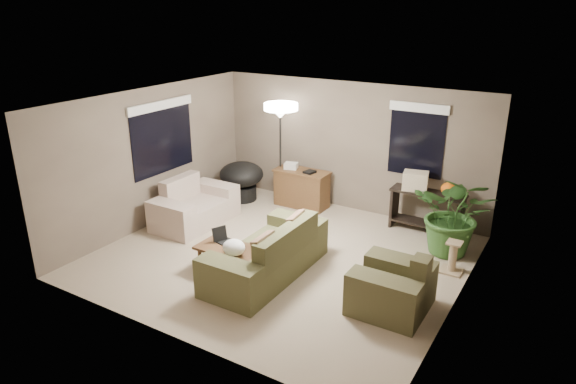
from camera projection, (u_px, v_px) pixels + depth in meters
The scene contains 20 objects.
room_shell at pixel (281, 184), 7.88m from camera, with size 5.50×5.50×5.50m.
main_sofa at pixel (269, 257), 7.67m from camera, with size 0.95×2.20×0.85m.
throw_pillows at pixel (283, 239), 7.42m from camera, with size 0.27×1.36×0.47m.
loveseat at pixel (194, 208), 9.49m from camera, with size 0.90×1.60×0.85m.
armchair at pixel (393, 289), 6.81m from camera, with size 0.95×1.00×0.85m.
coffee_table at pixel (230, 251), 7.70m from camera, with size 1.00×0.55×0.42m.
laptop at pixel (225, 239), 7.81m from camera, with size 0.43×0.31×0.24m.
plastic_bag at pixel (234, 247), 7.42m from camera, with size 0.34×0.30×0.24m, color white.
desk at pixel (302, 188), 10.25m from camera, with size 1.10×0.50×0.75m.
desk_papers at pixel (295, 167), 10.17m from camera, with size 0.70×0.30×0.12m.
console_table at pixel (427, 208), 9.09m from camera, with size 1.30×0.40×0.75m.
pumpkin at pixel (449, 189), 8.77m from camera, with size 0.28×0.28×0.23m, color orange.
cardboard_box at pixel (415, 181), 9.05m from camera, with size 0.43×0.32×0.32m, color beige.
papasan_chair at pixel (242, 178), 10.57m from camera, with size 1.10×1.10×0.80m.
floor_lamp at pixel (280, 125), 10.09m from camera, with size 0.32×0.32×1.91m.
ceiling_fixture at pixel (281, 107), 7.47m from camera, with size 0.50×0.50×0.10m, color white.
houseplant at pixel (454, 223), 8.24m from camera, with size 1.25×1.39×1.08m, color #2D5923.
cat_scratching_post at pixel (453, 259), 7.77m from camera, with size 0.32×0.32×0.50m.
window_left at pixel (162, 125), 9.26m from camera, with size 0.05×1.56×1.33m.
window_back at pixel (418, 128), 9.05m from camera, with size 1.06×0.05×1.33m.
Camera 1 is at (3.94, -6.31, 3.86)m, focal length 32.00 mm.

